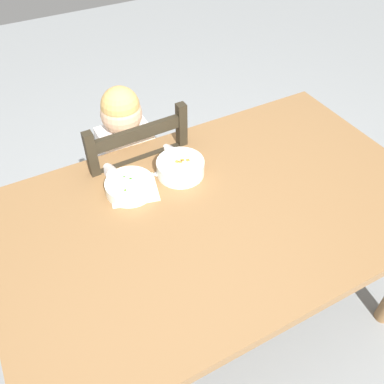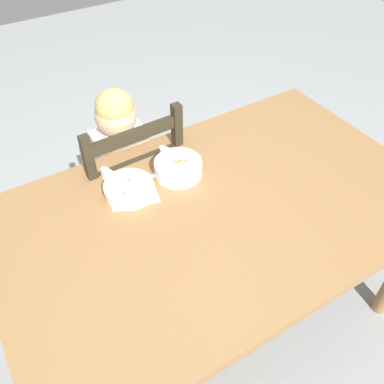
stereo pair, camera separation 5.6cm
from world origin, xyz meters
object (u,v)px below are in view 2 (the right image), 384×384
object	(u,v)px
dining_table	(217,223)
spoon	(162,175)
child_figure	(125,160)
bowl_of_peas	(129,189)
dining_chair	(129,190)
bowl_of_carrots	(178,168)

from	to	relation	value
dining_table	spoon	xyz separation A→B (m)	(-0.09, 0.25, 0.09)
dining_table	child_figure	bearing A→B (deg)	104.96
child_figure	bowl_of_peas	world-z (taller)	child_figure
dining_chair	child_figure	xyz separation A→B (m)	(-0.00, -0.01, 0.19)
bowl_of_carrots	dining_table	bearing A→B (deg)	-81.35
bowl_of_peas	spoon	size ratio (longest dim) A/B	1.33
bowl_of_peas	bowl_of_carrots	world-z (taller)	bowl_of_carrots
dining_table	bowl_of_peas	bearing A→B (deg)	137.10
child_figure	bowl_of_peas	xyz separation A→B (m)	(-0.10, -0.29, 0.12)
dining_table	bowl_of_carrots	distance (m)	0.26
dining_table	bowl_of_peas	size ratio (longest dim) A/B	8.70
spoon	bowl_of_carrots	bearing A→B (deg)	-22.11
dining_chair	bowl_of_carrots	size ratio (longest dim) A/B	5.09
bowl_of_peas	child_figure	bearing A→B (deg)	70.43
bowl_of_peas	spoon	world-z (taller)	bowl_of_peas
dining_table	spoon	distance (m)	0.28
bowl_of_carrots	spoon	bearing A→B (deg)	157.89
dining_chair	bowl_of_carrots	distance (m)	0.44
dining_table	child_figure	xyz separation A→B (m)	(-0.14, 0.52, -0.01)
dining_table	bowl_of_peas	distance (m)	0.35
dining_table	dining_chair	xyz separation A→B (m)	(-0.14, 0.52, -0.19)
dining_table	dining_chair	bearing A→B (deg)	104.62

